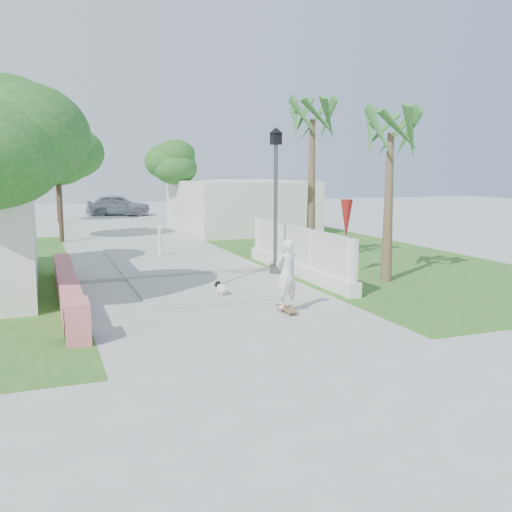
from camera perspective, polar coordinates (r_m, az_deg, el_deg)
name	(u,v)px	position (r m, az deg, el deg)	size (l,w,h in m)	color
ground	(248,328)	(11.69, -0.83, -7.20)	(90.00, 90.00, 0.00)	#B7B7B2
path_strip	(119,230)	(30.98, -13.53, 2.57)	(3.20, 36.00, 0.06)	#B7B7B2
curb	(180,275)	(17.30, -7.61, -1.88)	(6.50, 0.25, 0.10)	#999993
grass_right	(350,255)	(21.74, 9.40, 0.11)	(8.00, 20.00, 0.01)	#2B6921
pink_wall	(68,291)	(14.43, -18.25, -3.31)	(0.45, 8.20, 0.80)	#E37479
lattice_fence	(297,257)	(17.38, 4.10, -0.13)	(0.35, 7.00, 1.50)	white
building_right	(239,205)	(30.28, -1.75, 5.08)	(6.00, 8.00, 2.60)	silver
street_lamp	(276,195)	(17.44, 1.98, 6.13)	(0.44, 0.44, 4.44)	#59595E
bollard	(160,241)	(21.13, -9.59, 1.45)	(0.14, 0.14, 1.09)	white
patio_umbrella	(346,220)	(17.44, 9.03, 3.59)	(0.36, 0.36, 2.30)	#59595E
tree_left_near	(4,140)	(13.59, -23.91, 10.57)	(3.60, 3.60, 5.28)	#4C3826
tree_path_left	(58,155)	(26.58, -19.17, 9.55)	(3.40, 3.40, 5.23)	#4C3826
tree_path_right	(178,164)	(31.36, -7.84, 9.14)	(3.00, 3.00, 4.79)	#4C3826
tree_path_far	(56,159)	(36.58, -19.34, 9.17)	(3.20, 3.20, 5.17)	#4C3826
palm_far	(312,129)	(19.09, 5.65, 12.50)	(1.80, 1.80, 5.30)	brown
palm_near	(391,142)	(16.60, 13.31, 11.06)	(1.80, 1.80, 4.70)	brown
skateboarder	(255,275)	(13.43, -0.14, -1.91)	(1.22, 2.64, 1.67)	olive
dog	(221,288)	(14.46, -3.50, -3.25)	(0.34, 0.57, 0.39)	silver
parked_car	(118,205)	(40.59, -13.62, 4.96)	(1.74, 4.32, 1.47)	#A5A8AD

